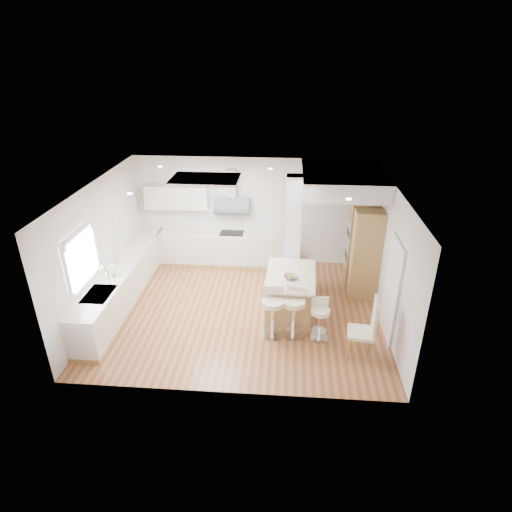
# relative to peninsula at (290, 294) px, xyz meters

# --- Properties ---
(ground) EXTENTS (6.00, 6.00, 0.00)m
(ground) POSITION_rel_peninsula_xyz_m (-1.03, -0.00, -0.48)
(ground) COLOR #9F623B
(ground) RESTS_ON ground
(ceiling) EXTENTS (6.00, 5.00, 0.02)m
(ceiling) POSITION_rel_peninsula_xyz_m (-1.03, -0.00, -0.48)
(ceiling) COLOR silver
(ceiling) RESTS_ON ground
(wall_back) EXTENTS (6.00, 0.04, 2.80)m
(wall_back) POSITION_rel_peninsula_xyz_m (-1.03, 2.50, 0.92)
(wall_back) COLOR silver
(wall_back) RESTS_ON ground
(wall_left) EXTENTS (0.04, 5.00, 2.80)m
(wall_left) POSITION_rel_peninsula_xyz_m (-4.03, -0.00, 0.92)
(wall_left) COLOR silver
(wall_left) RESTS_ON ground
(wall_right) EXTENTS (0.04, 5.00, 2.80)m
(wall_right) POSITION_rel_peninsula_xyz_m (1.97, -0.00, 0.92)
(wall_right) COLOR silver
(wall_right) RESTS_ON ground
(skylight) EXTENTS (4.10, 2.10, 0.06)m
(skylight) POSITION_rel_peninsula_xyz_m (-1.82, 0.60, 2.30)
(skylight) COLOR silver
(skylight) RESTS_ON ground
(window_left) EXTENTS (0.06, 1.28, 1.07)m
(window_left) POSITION_rel_peninsula_xyz_m (-3.98, -0.90, 1.22)
(window_left) COLOR white
(window_left) RESTS_ON ground
(doorway_right) EXTENTS (0.05, 1.00, 2.10)m
(doorway_right) POSITION_rel_peninsula_xyz_m (1.94, -0.60, 0.52)
(doorway_right) COLOR #403832
(doorway_right) RESTS_ON ground
(counter_left) EXTENTS (0.63, 4.50, 1.35)m
(counter_left) POSITION_rel_peninsula_xyz_m (-3.73, 0.23, -0.02)
(counter_left) COLOR #AA8249
(counter_left) RESTS_ON ground
(counter_back) EXTENTS (3.62, 0.63, 2.50)m
(counter_back) POSITION_rel_peninsula_xyz_m (-1.94, 2.22, 0.22)
(counter_back) COLOR #AA8249
(counter_back) RESTS_ON ground
(pillar) EXTENTS (0.35, 0.35, 2.80)m
(pillar) POSITION_rel_peninsula_xyz_m (0.02, 0.95, 0.92)
(pillar) COLOR silver
(pillar) RESTS_ON ground
(soffit) EXTENTS (1.78, 2.20, 0.40)m
(soffit) POSITION_rel_peninsula_xyz_m (1.07, 1.40, 2.12)
(soffit) COLOR silver
(soffit) RESTS_ON ground
(oven_column) EXTENTS (0.63, 1.21, 2.10)m
(oven_column) POSITION_rel_peninsula_xyz_m (1.65, 1.23, 0.57)
(oven_column) COLOR #AA8249
(oven_column) RESTS_ON ground
(peninsula) EXTENTS (1.09, 1.59, 1.01)m
(peninsula) POSITION_rel_peninsula_xyz_m (0.00, 0.00, 0.00)
(peninsula) COLOR #AA8249
(peninsula) RESTS_ON ground
(bar_stool_a) EXTENTS (0.48, 0.48, 1.05)m
(bar_stool_a) POSITION_rel_peninsula_xyz_m (-0.33, -0.84, 0.12)
(bar_stool_a) COLOR white
(bar_stool_a) RESTS_ON ground
(bar_stool_b) EXTENTS (0.60, 0.60, 1.05)m
(bar_stool_b) POSITION_rel_peninsula_xyz_m (0.08, -0.79, 0.12)
(bar_stool_b) COLOR white
(bar_stool_b) RESTS_ON ground
(bar_stool_c) EXTENTS (0.42, 0.42, 0.87)m
(bar_stool_c) POSITION_rel_peninsula_xyz_m (0.59, -0.87, 0.01)
(bar_stool_c) COLOR white
(bar_stool_c) RESTS_ON ground
(dining_chair) EXTENTS (0.53, 0.53, 1.22)m
(dining_chair) POSITION_rel_peninsula_xyz_m (1.41, -1.34, 0.18)
(dining_chair) COLOR beige
(dining_chair) RESTS_ON ground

